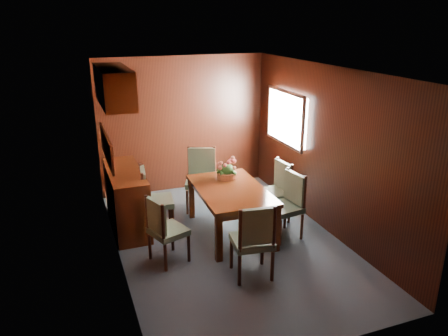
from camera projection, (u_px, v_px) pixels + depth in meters
name	position (u px, v px, depth m)	size (l,w,h in m)	color
ground	(229.00, 242.00, 6.18)	(4.50, 4.50, 0.00)	#3A4750
room_shell	(213.00, 125.00, 5.90)	(3.06, 4.52, 2.41)	black
sideboard	(126.00, 199.00, 6.50)	(0.48, 1.40, 0.90)	#321206
dining_table	(231.00, 195.00, 6.25)	(0.98, 1.53, 0.70)	#321206
chair_left_near	(164.00, 227.00, 5.52)	(0.53, 0.54, 0.91)	black
chair_left_far	(152.00, 196.00, 6.34)	(0.51, 0.52, 0.99)	black
chair_right_near	(288.00, 201.00, 6.20)	(0.50, 0.51, 0.96)	black
chair_right_far	(277.00, 188.00, 6.72)	(0.47, 0.49, 0.95)	black
chair_head	(254.00, 237.00, 5.16)	(0.52, 0.50, 0.99)	black
chair_foot	(201.00, 175.00, 7.13)	(0.62, 0.61, 1.02)	black
flower_centerpiece	(227.00, 168.00, 6.57)	(0.32, 0.32, 0.32)	#CB6B3E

